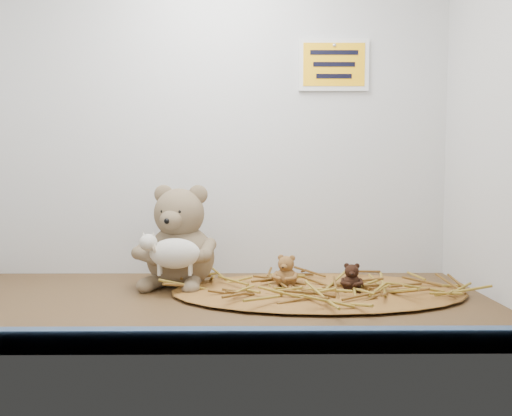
{
  "coord_description": "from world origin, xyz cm",
  "views": [
    {
      "loc": [
        8.67,
        -102.44,
        27.1
      ],
      "look_at": [
        9.56,
        4.71,
        19.4
      ],
      "focal_mm": 35.0,
      "sensor_mm": 36.0,
      "label": 1
    }
  ],
  "objects_px": {
    "toy_lamb": "(175,254)",
    "mini_teddy_brown": "(352,276)",
    "main_teddy": "(180,235)",
    "mini_teddy_tan": "(286,270)"
  },
  "relations": [
    {
      "from": "toy_lamb",
      "to": "mini_teddy_brown",
      "type": "height_order",
      "value": "toy_lamb"
    },
    {
      "from": "mini_teddy_tan",
      "to": "mini_teddy_brown",
      "type": "bearing_deg",
      "value": 4.58
    },
    {
      "from": "toy_lamb",
      "to": "mini_teddy_brown",
      "type": "xyz_separation_m",
      "value": [
        0.39,
        -0.02,
        -0.05
      ]
    },
    {
      "from": "toy_lamb",
      "to": "mini_teddy_tan",
      "type": "height_order",
      "value": "toy_lamb"
    },
    {
      "from": "toy_lamb",
      "to": "mini_teddy_brown",
      "type": "distance_m",
      "value": 0.39
    },
    {
      "from": "mini_teddy_brown",
      "to": "main_teddy",
      "type": "bearing_deg",
      "value": 174.35
    },
    {
      "from": "toy_lamb",
      "to": "main_teddy",
      "type": "bearing_deg",
      "value": 90.0
    },
    {
      "from": "main_teddy",
      "to": "toy_lamb",
      "type": "distance_m",
      "value": 0.09
    },
    {
      "from": "toy_lamb",
      "to": "mini_teddy_tan",
      "type": "relative_size",
      "value": 1.97
    },
    {
      "from": "main_teddy",
      "to": "toy_lamb",
      "type": "bearing_deg",
      "value": -77.08
    }
  ]
}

